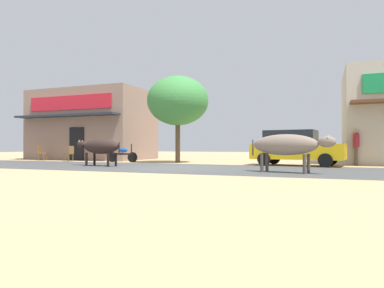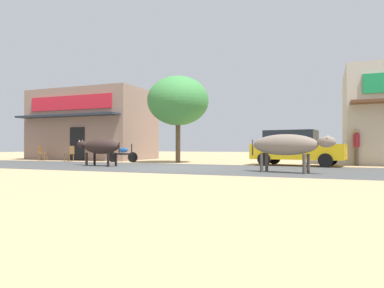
# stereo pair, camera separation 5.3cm
# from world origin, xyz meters

# --- Properties ---
(ground) EXTENTS (80.00, 80.00, 0.00)m
(ground) POSITION_xyz_m (0.00, 0.00, 0.00)
(ground) COLOR tan
(asphalt_road) EXTENTS (72.00, 5.93, 0.00)m
(asphalt_road) POSITION_xyz_m (0.00, 0.00, 0.00)
(asphalt_road) COLOR #444545
(asphalt_road) RESTS_ON ground
(storefront_left_cafe) EXTENTS (7.88, 5.61, 4.72)m
(storefront_left_cafe) POSITION_xyz_m (-9.33, 6.82, 2.36)
(storefront_left_cafe) COLOR gray
(storefront_left_cafe) RESTS_ON ground
(roadside_tree) EXTENTS (3.37, 3.37, 4.75)m
(roadside_tree) POSITION_xyz_m (-1.64, 4.13, 3.39)
(roadside_tree) COLOR brown
(roadside_tree) RESTS_ON ground
(parked_hatchback_car) EXTENTS (4.29, 2.27, 1.64)m
(parked_hatchback_car) POSITION_xyz_m (4.61, 3.47, 0.84)
(parked_hatchback_car) COLOR yellow
(parked_hatchback_car) RESTS_ON ground
(parked_motorcycle) EXTENTS (1.84, 0.27, 1.03)m
(parked_motorcycle) POSITION_xyz_m (-4.70, 3.42, 0.46)
(parked_motorcycle) COLOR black
(parked_motorcycle) RESTS_ON ground
(cow_near_brown) EXTENTS (2.71, 1.06, 1.24)m
(cow_near_brown) POSITION_xyz_m (-3.68, -0.06, 0.89)
(cow_near_brown) COLOR #2E211E
(cow_near_brown) RESTS_ON ground
(cow_far_dark) EXTENTS (2.83, 1.17, 1.31)m
(cow_far_dark) POSITION_xyz_m (4.67, -1.08, 0.94)
(cow_far_dark) COLOR gray
(cow_far_dark) RESTS_ON ground
(pedestrian_by_shop) EXTENTS (0.26, 0.61, 1.70)m
(pedestrian_by_shop) POSITION_xyz_m (7.24, 4.45, 1.00)
(pedestrian_by_shop) COLOR brown
(pedestrian_by_shop) RESTS_ON ground
(cafe_chair_near_tree) EXTENTS (0.55, 0.55, 0.92)m
(cafe_chair_near_tree) POSITION_xyz_m (-10.94, 3.75, 0.51)
(cafe_chair_near_tree) COLOR brown
(cafe_chair_near_tree) RESTS_ON ground
(cafe_chair_by_doorway) EXTENTS (0.45, 0.45, 0.92)m
(cafe_chair_by_doorway) POSITION_xyz_m (-8.31, 3.29, 0.51)
(cafe_chair_by_doorway) COLOR brown
(cafe_chair_by_doorway) RESTS_ON ground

